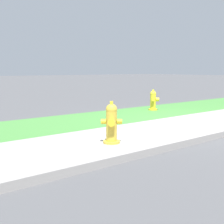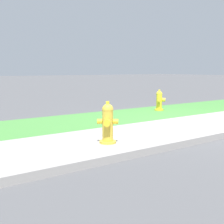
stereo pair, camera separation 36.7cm
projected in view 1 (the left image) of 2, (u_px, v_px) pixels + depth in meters
The scene contains 5 objects.
ground_plane at pixel (199, 124), 7.55m from camera, with size 120.00×120.00×0.00m, color #515154.
sidewalk_pavement at pixel (199, 123), 7.55m from camera, with size 18.00×2.13×0.01m, color #9E9993.
grass_verge at pixel (135, 114), 9.23m from camera, with size 18.00×2.29×0.01m, color #47893D.
fire_hydrant_far_end at pixel (112, 123), 5.46m from camera, with size 0.34×0.34×0.75m.
fire_hydrant_across_street at pixel (153, 100), 9.99m from camera, with size 0.34×0.34×0.67m.
Camera 1 is at (-6.39, -4.37, 1.30)m, focal length 50.00 mm.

